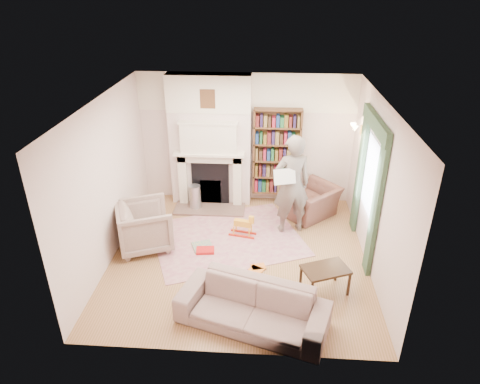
# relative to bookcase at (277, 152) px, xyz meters

# --- Properties ---
(floor) EXTENTS (4.50, 4.50, 0.00)m
(floor) POSITION_rel_bookcase_xyz_m (-0.65, -2.12, -1.18)
(floor) COLOR brown
(floor) RESTS_ON ground
(ceiling) EXTENTS (4.50, 4.50, 0.00)m
(ceiling) POSITION_rel_bookcase_xyz_m (-0.65, -2.12, 1.62)
(ceiling) COLOR white
(ceiling) RESTS_ON wall_back
(wall_back) EXTENTS (4.50, 0.00, 4.50)m
(wall_back) POSITION_rel_bookcase_xyz_m (-0.65, 0.13, 0.22)
(wall_back) COLOR beige
(wall_back) RESTS_ON floor
(wall_front) EXTENTS (4.50, 0.00, 4.50)m
(wall_front) POSITION_rel_bookcase_xyz_m (-0.65, -4.37, 0.22)
(wall_front) COLOR beige
(wall_front) RESTS_ON floor
(wall_left) EXTENTS (0.00, 4.50, 4.50)m
(wall_left) POSITION_rel_bookcase_xyz_m (-2.90, -2.12, 0.22)
(wall_left) COLOR beige
(wall_left) RESTS_ON floor
(wall_right) EXTENTS (0.00, 4.50, 4.50)m
(wall_right) POSITION_rel_bookcase_xyz_m (1.60, -2.12, 0.22)
(wall_right) COLOR beige
(wall_right) RESTS_ON floor
(fireplace) EXTENTS (1.70, 0.58, 2.80)m
(fireplace) POSITION_rel_bookcase_xyz_m (-1.40, -0.07, 0.21)
(fireplace) COLOR beige
(fireplace) RESTS_ON floor
(bookcase) EXTENTS (1.00, 0.24, 1.85)m
(bookcase) POSITION_rel_bookcase_xyz_m (0.00, 0.00, 0.00)
(bookcase) COLOR brown
(bookcase) RESTS_ON floor
(window) EXTENTS (0.02, 0.90, 1.30)m
(window) POSITION_rel_bookcase_xyz_m (1.58, -1.72, 0.27)
(window) COLOR silver
(window) RESTS_ON wall_right
(curtain_left) EXTENTS (0.07, 0.32, 2.40)m
(curtain_left) POSITION_rel_bookcase_xyz_m (1.55, -2.42, 0.02)
(curtain_left) COLOR #2D442C
(curtain_left) RESTS_ON floor
(curtain_right) EXTENTS (0.07, 0.32, 2.40)m
(curtain_right) POSITION_rel_bookcase_xyz_m (1.55, -1.02, 0.02)
(curtain_right) COLOR #2D442C
(curtain_right) RESTS_ON floor
(pelmet) EXTENTS (0.09, 1.70, 0.24)m
(pelmet) POSITION_rel_bookcase_xyz_m (1.54, -1.72, 1.20)
(pelmet) COLOR #2D442C
(pelmet) RESTS_ON wall_right
(wall_sconce) EXTENTS (0.20, 0.24, 0.24)m
(wall_sconce) POSITION_rel_bookcase_xyz_m (1.38, -0.62, 0.72)
(wall_sconce) COLOR gold
(wall_sconce) RESTS_ON wall_right
(rug) EXTENTS (3.28, 2.93, 0.01)m
(rug) POSITION_rel_bookcase_xyz_m (-0.91, -1.60, -1.17)
(rug) COLOR #BFA991
(rug) RESTS_ON floor
(armchair_reading) EXTENTS (1.35, 1.35, 0.66)m
(armchair_reading) POSITION_rel_bookcase_xyz_m (0.73, -0.60, -0.84)
(armchair_reading) COLOR #53312C
(armchair_reading) RESTS_ON floor
(armchair_left) EXTENTS (1.23, 1.21, 0.86)m
(armchair_left) POSITION_rel_bookcase_xyz_m (-2.39, -1.95, -0.74)
(armchair_left) COLOR #C1B59F
(armchair_left) RESTS_ON floor
(sofa) EXTENTS (2.29, 1.44, 0.62)m
(sofa) POSITION_rel_bookcase_xyz_m (-0.34, -3.81, -0.86)
(sofa) COLOR gray
(sofa) RESTS_ON floor
(man_reading) EXTENTS (0.83, 0.66, 1.98)m
(man_reading) POSITION_rel_bookcase_xyz_m (0.28, -1.20, -0.19)
(man_reading) COLOR #63584F
(man_reading) RESTS_ON floor
(newspaper) EXTENTS (0.42, 0.23, 0.27)m
(newspaper) POSITION_rel_bookcase_xyz_m (0.13, -1.40, 0.08)
(newspaper) COLOR silver
(newspaper) RESTS_ON man_reading
(coffee_table) EXTENTS (0.82, 0.68, 0.45)m
(coffee_table) POSITION_rel_bookcase_xyz_m (0.77, -3.02, -0.95)
(coffee_table) COLOR #331F11
(coffee_table) RESTS_ON floor
(paraffin_heater) EXTENTS (0.31, 0.31, 0.55)m
(paraffin_heater) POSITION_rel_bookcase_xyz_m (-1.71, -0.47, -0.90)
(paraffin_heater) COLOR #B2B4BA
(paraffin_heater) RESTS_ON floor
(rocking_horse) EXTENTS (0.55, 0.31, 0.45)m
(rocking_horse) POSITION_rel_bookcase_xyz_m (-0.63, -1.47, -0.95)
(rocking_horse) COLOR gold
(rocking_horse) RESTS_ON rug
(board_game) EXTENTS (0.46, 0.46, 0.03)m
(board_game) POSITION_rel_bookcase_xyz_m (-1.34, -1.93, -1.15)
(board_game) COLOR gold
(board_game) RESTS_ON rug
(game_box_lid) EXTENTS (0.35, 0.25, 0.05)m
(game_box_lid) POSITION_rel_bookcase_xyz_m (-1.27, -2.08, -1.14)
(game_box_lid) COLOR red
(game_box_lid) RESTS_ON rug
(comic_annuals) EXTENTS (0.32, 0.34, 0.02)m
(comic_annuals) POSITION_rel_bookcase_xyz_m (-0.31, -2.52, -1.16)
(comic_annuals) COLOR red
(comic_annuals) RESTS_ON rug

